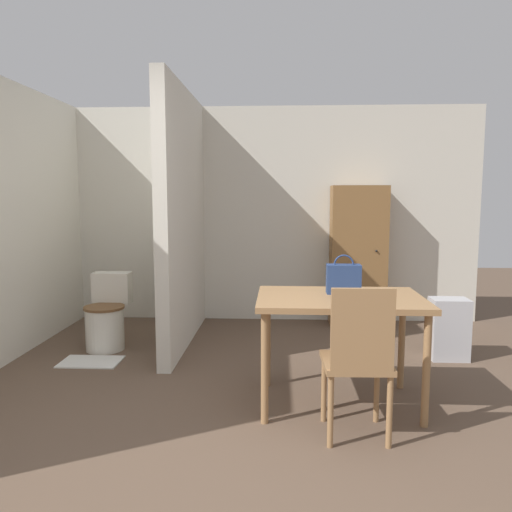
{
  "coord_description": "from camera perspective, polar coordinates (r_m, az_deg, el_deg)",
  "views": [
    {
      "loc": [
        0.3,
        -2.38,
        1.48
      ],
      "look_at": [
        0.11,
        1.56,
        1.0
      ],
      "focal_mm": 35.0,
      "sensor_mm": 36.0,
      "label": 1
    }
  ],
  "objects": [
    {
      "name": "bath_mat",
      "position": [
        4.77,
        -18.36,
        -11.4
      ],
      "size": [
        0.52,
        0.34,
        0.01
      ],
      "color": "silver",
      "rests_on": "ground_plane"
    },
    {
      "name": "dining_table",
      "position": [
        3.54,
        9.57,
        -5.96
      ],
      "size": [
        1.15,
        0.77,
        0.78
      ],
      "color": "#997047",
      "rests_on": "ground_plane"
    },
    {
      "name": "space_heater",
      "position": [
        4.88,
        21.16,
        -7.77
      ],
      "size": [
        0.33,
        0.24,
        0.56
      ],
      "color": "#BCBCC1",
      "rests_on": "ground_plane"
    },
    {
      "name": "wall_back",
      "position": [
        5.94,
        -0.09,
        4.73
      ],
      "size": [
        5.2,
        0.12,
        2.5
      ],
      "color": "beige",
      "rests_on": "ground_plane"
    },
    {
      "name": "partition_wall",
      "position": [
        5.02,
        -8.31,
        4.25
      ],
      "size": [
        0.12,
        1.9,
        2.5
      ],
      "color": "beige",
      "rests_on": "ground_plane"
    },
    {
      "name": "wooden_cabinet",
      "position": [
        5.78,
        11.57,
        0.0
      ],
      "size": [
        0.62,
        0.37,
        1.59
      ],
      "color": "brown",
      "rests_on": "ground_plane"
    },
    {
      "name": "toilet",
      "position": [
        5.09,
        -16.67,
        -6.66
      ],
      "size": [
        0.38,
        0.53,
        0.71
      ],
      "color": "silver",
      "rests_on": "ground_plane"
    },
    {
      "name": "handbag",
      "position": [
        3.62,
        9.97,
        -2.54
      ],
      "size": [
        0.24,
        0.11,
        0.28
      ],
      "color": "navy",
      "rests_on": "dining_table"
    },
    {
      "name": "wooden_chair",
      "position": [
        3.1,
        11.6,
        -11.23
      ],
      "size": [
        0.41,
        0.41,
        0.96
      ],
      "rotation": [
        0.0,
        0.0,
        0.03
      ],
      "color": "#997047",
      "rests_on": "ground_plane"
    },
    {
      "name": "ground_plane",
      "position": [
        2.81,
        -4.14,
        -24.76
      ],
      "size": [
        16.0,
        16.0,
        0.0
      ],
      "primitive_type": "plane",
      "color": "brown"
    }
  ]
}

